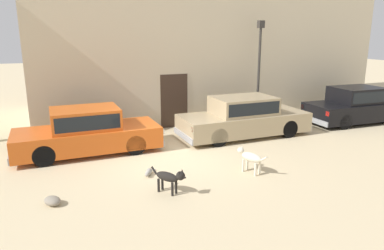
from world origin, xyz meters
TOP-DOWN VIEW (x-y plane):
  - ground_plane at (0.00, 0.00)m, footprint 80.00×80.00m
  - parked_sedan_nearest at (-2.11, 1.40)m, footprint 4.54×1.84m
  - parked_sedan_second at (3.32, 1.33)m, footprint 4.86×1.88m
  - parked_sedan_third at (8.70, 1.48)m, footprint 4.38×1.81m
  - apartment_block at (3.62, 6.51)m, footprint 14.95×6.18m
  - stray_dog_spotted at (-0.61, -2.35)m, footprint 0.67×0.87m
  - stray_dog_tan at (1.77, -1.85)m, footprint 0.46×0.99m
  - stray_cat at (-0.81, -1.07)m, footprint 0.42×0.59m
  - street_lamp at (4.72, 2.73)m, footprint 0.22×0.22m
  - rubble_pile at (-3.19, -1.98)m, footprint 0.49×0.52m

SIDE VIEW (x-z plane):
  - ground_plane at x=0.00m, z-range 0.00..0.00m
  - stray_cat at x=-0.81m, z-range 0.00..0.16m
  - rubble_pile at x=-3.19m, z-range 0.00..0.19m
  - stray_dog_spotted at x=-0.61m, z-range 0.08..0.73m
  - stray_dog_tan at x=1.77m, z-range 0.10..0.76m
  - parked_sedan_nearest at x=-2.11m, z-range -0.01..1.41m
  - parked_sedan_second at x=3.32m, z-range -0.01..1.43m
  - parked_sedan_third at x=8.70m, z-range -0.01..1.47m
  - street_lamp at x=4.72m, z-range 0.55..4.66m
  - apartment_block at x=3.62m, z-range 0.00..9.75m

